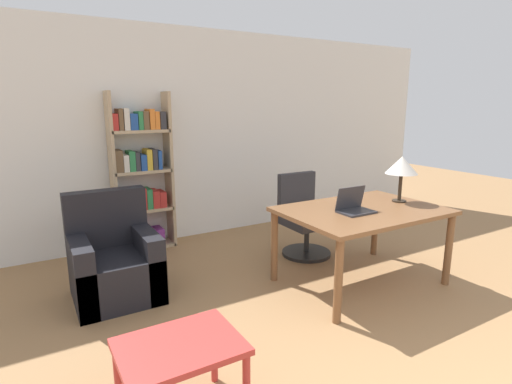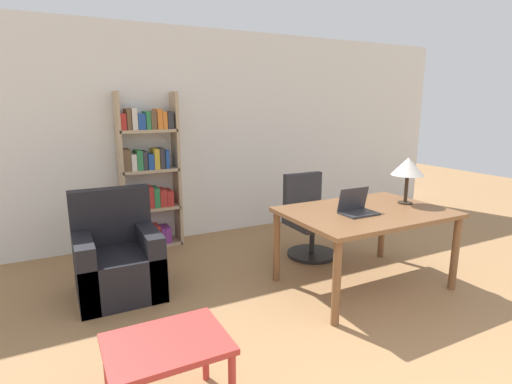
% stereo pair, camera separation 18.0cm
% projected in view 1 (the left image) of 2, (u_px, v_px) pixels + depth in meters
% --- Properties ---
extents(wall_back, '(8.00, 0.06, 2.70)m').
position_uv_depth(wall_back, '(198.00, 136.00, 5.27)').
color(wall_back, white).
rests_on(wall_back, ground_plane).
extents(desk, '(1.54, 1.07, 0.76)m').
position_uv_depth(desk, '(362.00, 217.00, 3.89)').
color(desk, brown).
rests_on(desk, ground_plane).
extents(laptop, '(0.33, 0.23, 0.24)m').
position_uv_depth(laptop, '(354.00, 207.00, 3.75)').
color(laptop, '#2D2D33').
rests_on(laptop, desk).
extents(table_lamp, '(0.32, 0.32, 0.47)m').
position_uv_depth(table_lamp, '(402.00, 166.00, 4.08)').
color(table_lamp, '#2D2319').
rests_on(table_lamp, desk).
extents(office_chair, '(0.57, 0.57, 0.96)m').
position_uv_depth(office_chair, '(304.00, 219.00, 4.74)').
color(office_chair, black).
rests_on(office_chair, ground_plane).
extents(side_table_blue, '(0.66, 0.50, 0.49)m').
position_uv_depth(side_table_blue, '(180.00, 356.00, 2.18)').
color(side_table_blue, '#B2332D').
rests_on(side_table_blue, ground_plane).
extents(armchair, '(0.74, 0.74, 0.97)m').
position_uv_depth(armchair, '(114.00, 264.00, 3.68)').
color(armchair, black).
rests_on(armchair, ground_plane).
extents(bookshelf, '(0.71, 0.28, 1.91)m').
position_uv_depth(bookshelf, '(140.00, 179.00, 4.80)').
color(bookshelf, tan).
rests_on(bookshelf, ground_plane).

